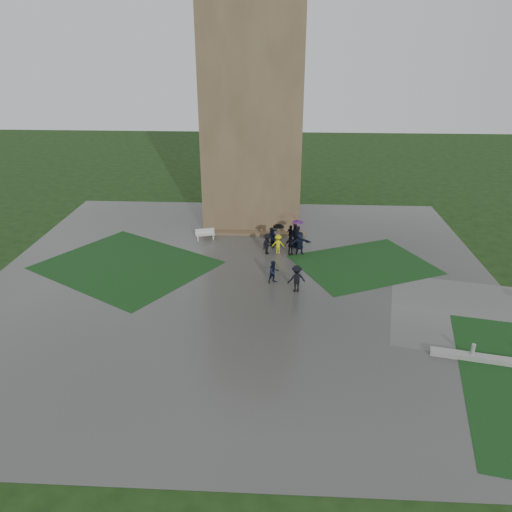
{
  "coord_description": "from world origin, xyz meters",
  "views": [
    {
      "loc": [
        2.49,
        -27.88,
        14.92
      ],
      "look_at": [
        0.83,
        3.43,
        1.2
      ],
      "focal_mm": 35.0,
      "sensor_mm": 36.0,
      "label": 1
    }
  ],
  "objects_px": {
    "pedestrian_near": "(296,279)",
    "pedestrian_mid": "(274,272)",
    "tower": "(253,115)",
    "bench": "(205,234)"
  },
  "relations": [
    {
      "from": "pedestrian_mid",
      "to": "pedestrian_near",
      "type": "xyz_separation_m",
      "value": [
        1.47,
        -1.17,
        0.13
      ]
    },
    {
      "from": "bench",
      "to": "pedestrian_mid",
      "type": "relative_size",
      "value": 1.05
    },
    {
      "from": "pedestrian_near",
      "to": "pedestrian_mid",
      "type": "bearing_deg",
      "value": -55.86
    },
    {
      "from": "tower",
      "to": "bench",
      "type": "xyz_separation_m",
      "value": [
        -3.58,
        -5.78,
        -8.52
      ]
    },
    {
      "from": "bench",
      "to": "pedestrian_mid",
      "type": "height_order",
      "value": "pedestrian_mid"
    },
    {
      "from": "tower",
      "to": "pedestrian_mid",
      "type": "height_order",
      "value": "tower"
    },
    {
      "from": "tower",
      "to": "bench",
      "type": "relative_size",
      "value": 11.13
    },
    {
      "from": "bench",
      "to": "pedestrian_mid",
      "type": "bearing_deg",
      "value": -69.56
    },
    {
      "from": "tower",
      "to": "bench",
      "type": "bearing_deg",
      "value": -121.75
    },
    {
      "from": "tower",
      "to": "pedestrian_near",
      "type": "distance_m",
      "value": 16.85
    }
  ]
}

